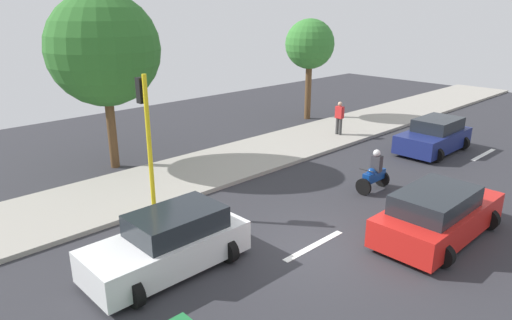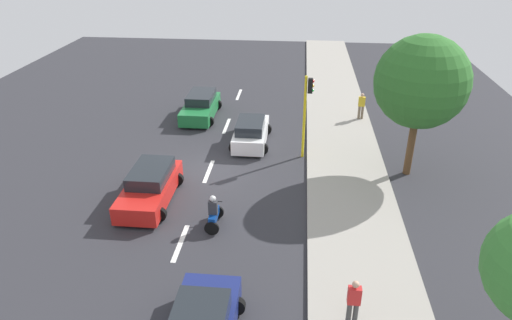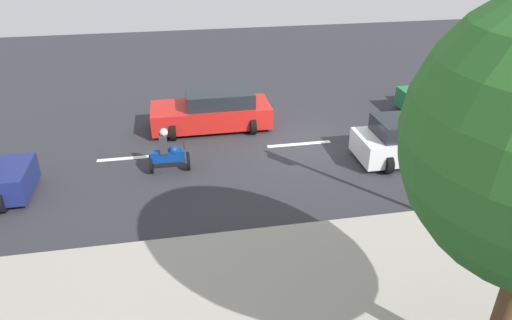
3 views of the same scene
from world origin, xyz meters
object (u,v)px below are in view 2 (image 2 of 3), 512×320
at_px(car_green, 201,106).
at_px(pedestrian_near_signal, 361,105).
at_px(car_white, 251,132).
at_px(pedestrian_by_tree, 354,301).
at_px(traffic_light_corner, 307,106).
at_px(motorcycle, 214,213).
at_px(street_tree_north, 421,82).
at_px(car_red, 150,186).

relative_size(car_green, pedestrian_near_signal, 2.71).
bearing_deg(pedestrian_near_signal, car_green, -178.70).
distance_m(car_white, pedestrian_by_tree, 13.99).
distance_m(pedestrian_near_signal, traffic_light_corner, 6.82).
bearing_deg(car_green, car_white, -46.48).
relative_size(car_white, pedestrian_near_signal, 2.44).
bearing_deg(car_green, pedestrian_by_tree, -64.29).
distance_m(motorcycle, pedestrian_near_signal, 14.39).
relative_size(pedestrian_near_signal, street_tree_north, 0.24).
xyz_separation_m(car_green, pedestrian_near_signal, (10.30, 0.23, 0.35)).
bearing_deg(car_red, car_white, 59.06).
distance_m(car_red, car_green, 10.39).
height_order(car_white, traffic_light_corner, traffic_light_corner).
height_order(motorcycle, pedestrian_near_signal, pedestrian_near_signal).
bearing_deg(street_tree_north, pedestrian_near_signal, 103.19).
relative_size(pedestrian_by_tree, street_tree_north, 0.24).
relative_size(pedestrian_near_signal, pedestrian_by_tree, 1.00).
bearing_deg(pedestrian_by_tree, pedestrian_near_signal, 83.24).
distance_m(motorcycle, traffic_light_corner, 8.17).
xyz_separation_m(car_white, motorcycle, (-0.66, -8.29, -0.07)).
distance_m(car_white, street_tree_north, 9.57).
height_order(car_red, motorcycle, motorcycle).
xyz_separation_m(car_white, car_red, (-3.89, -6.49, 0.00)).
height_order(car_green, pedestrian_by_tree, pedestrian_by_tree).
relative_size(pedestrian_by_tree, traffic_light_corner, 0.38).
distance_m(pedestrian_near_signal, pedestrian_by_tree, 17.48).
bearing_deg(car_white, pedestrian_near_signal, 32.11).
bearing_deg(car_green, motorcycle, -75.95).
height_order(car_white, motorcycle, motorcycle).
distance_m(car_green, motorcycle, 12.57).
relative_size(motorcycle, traffic_light_corner, 0.34).
relative_size(car_red, car_green, 1.00).
xyz_separation_m(car_red, street_tree_north, (12.11, 3.72, 4.05)).
xyz_separation_m(motorcycle, pedestrian_by_tree, (5.19, -4.94, 0.42)).
height_order(car_red, pedestrian_near_signal, pedestrian_near_signal).
xyz_separation_m(car_green, motorcycle, (3.05, -12.19, -0.07)).
distance_m(pedestrian_by_tree, street_tree_north, 11.68).
bearing_deg(car_green, pedestrian_near_signal, 1.30).
bearing_deg(motorcycle, car_green, 104.05).
xyz_separation_m(car_green, pedestrian_by_tree, (8.25, -17.13, 0.35)).
xyz_separation_m(motorcycle, pedestrian_near_signal, (7.25, 12.43, 0.42)).
xyz_separation_m(car_white, car_green, (-3.71, 3.90, 0.00)).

